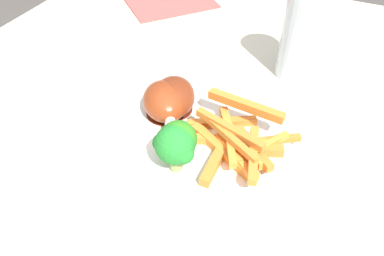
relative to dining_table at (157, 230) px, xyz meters
name	(u,v)px	position (x,y,z in m)	size (l,w,h in m)	color
dining_table	(157,230)	(0.00, 0.00, 0.00)	(1.22, 0.88, 0.71)	beige
dinner_plate	(192,143)	(0.08, -0.01, 0.10)	(0.24, 0.24, 0.01)	white
broccoli_floret_front	(177,140)	(0.03, -0.02, 0.14)	(0.05, 0.04, 0.06)	#83B95B
broccoli_floret_middle	(176,145)	(0.03, -0.02, 0.14)	(0.05, 0.05, 0.06)	#8B9E5A
carrot_fries_pile	(237,140)	(0.09, -0.07, 0.12)	(0.13, 0.14, 0.04)	orange
chicken_drumstick_near	(173,99)	(0.12, 0.03, 0.12)	(0.13, 0.08, 0.04)	#4E1A0C
chicken_drumstick_far	(166,103)	(0.11, 0.04, 0.12)	(0.12, 0.10, 0.04)	#5D1E0D
water_glass	(305,36)	(0.29, -0.10, 0.16)	(0.07, 0.07, 0.13)	silver
napkin	(169,1)	(0.44, 0.21, 0.09)	(0.17, 0.14, 0.00)	#B74C47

